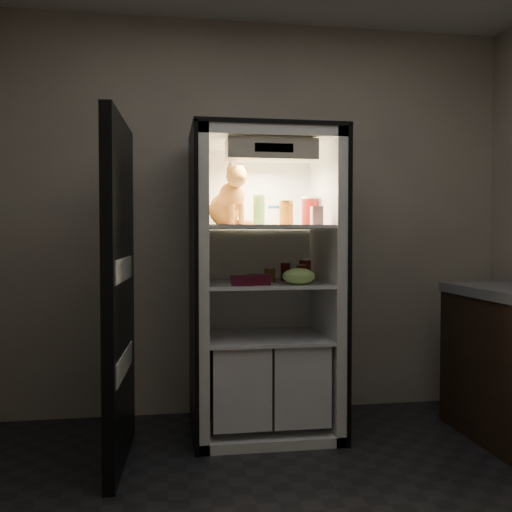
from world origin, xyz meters
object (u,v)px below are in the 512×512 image
at_px(mayo_tub, 275,216).
at_px(grape_bag, 299,276).
at_px(parmesan_shaker, 259,210).
at_px(tabby_cat, 229,202).
at_px(refrigerator, 263,305).
at_px(soda_can_c, 301,274).
at_px(soda_can_b, 305,270).
at_px(berry_box_right, 259,279).
at_px(condiment_jar, 270,274).
at_px(cream_carton, 317,216).
at_px(soda_can_a, 286,272).
at_px(berry_box_left, 242,280).
at_px(pepper_jar, 310,211).
at_px(salsa_jar, 286,213).

xyz_separation_m(mayo_tub, grape_bag, (0.08, -0.33, -0.37)).
bearing_deg(parmesan_shaker, tabby_cat, 165.52).
distance_m(tabby_cat, mayo_tub, 0.33).
bearing_deg(refrigerator, soda_can_c, -30.35).
relative_size(soda_can_b, soda_can_c, 1.26).
xyz_separation_m(mayo_tub, soda_can_b, (0.17, -0.13, -0.34)).
bearing_deg(berry_box_right, grape_bag, -5.72).
height_order(condiment_jar, berry_box_right, condiment_jar).
xyz_separation_m(cream_carton, soda_can_b, (-0.01, 0.23, -0.33)).
height_order(refrigerator, mayo_tub, refrigerator).
height_order(tabby_cat, condiment_jar, tabby_cat).
bearing_deg(soda_can_a, soda_can_b, -37.26).
xyz_separation_m(grape_bag, berry_box_left, (-0.34, 0.00, -0.02)).
xyz_separation_m(cream_carton, grape_bag, (-0.10, 0.02, -0.36)).
bearing_deg(berry_box_right, soda_can_c, 20.25).
distance_m(refrigerator, berry_box_left, 0.35).
distance_m(mayo_tub, berry_box_left, 0.57).
bearing_deg(condiment_jar, berry_box_right, -116.40).
height_order(soda_can_b, condiment_jar, soda_can_b).
distance_m(soda_can_b, grape_bag, 0.22).
height_order(mayo_tub, soda_can_a, mayo_tub).
bearing_deg(condiment_jar, parmesan_shaker, -155.34).
distance_m(refrigerator, parmesan_shaker, 0.60).
relative_size(soda_can_c, berry_box_left, 0.95).
bearing_deg(soda_can_a, pepper_jar, -9.81).
xyz_separation_m(mayo_tub, cream_carton, (0.18, -0.35, -0.01)).
xyz_separation_m(tabby_cat, berry_box_left, (0.05, -0.24, -0.47)).
height_order(cream_carton, soda_can_c, cream_carton).
bearing_deg(soda_can_c, cream_carton, -68.75).
height_order(refrigerator, pepper_jar, refrigerator).
bearing_deg(salsa_jar, refrigerator, 146.05).
relative_size(parmesan_shaker, mayo_tub, 1.45).
bearing_deg(soda_can_a, berry_box_left, -138.28).
height_order(berry_box_left, berry_box_right, berry_box_right).
bearing_deg(berry_box_left, condiment_jar, 47.47).
distance_m(tabby_cat, salsa_jar, 0.36).
bearing_deg(berry_box_right, soda_can_a, 50.80).
height_order(soda_can_a, soda_can_b, soda_can_b).
bearing_deg(parmesan_shaker, soda_can_b, 2.41).
bearing_deg(grape_bag, tabby_cat, 148.30).
bearing_deg(soda_can_a, mayo_tub, 143.04).
height_order(soda_can_b, berry_box_right, soda_can_b).
distance_m(parmesan_shaker, soda_can_c, 0.47).
height_order(condiment_jar, grape_bag, grape_bag).
bearing_deg(tabby_cat, parmesan_shaker, -35.87).
xyz_separation_m(soda_can_c, berry_box_left, (-0.38, -0.13, -0.03)).
bearing_deg(pepper_jar, mayo_tub, 161.46).
xyz_separation_m(tabby_cat, soda_can_c, (0.43, -0.11, -0.44)).
height_order(tabby_cat, mayo_tub, tabby_cat).
relative_size(berry_box_left, berry_box_right, 0.95).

